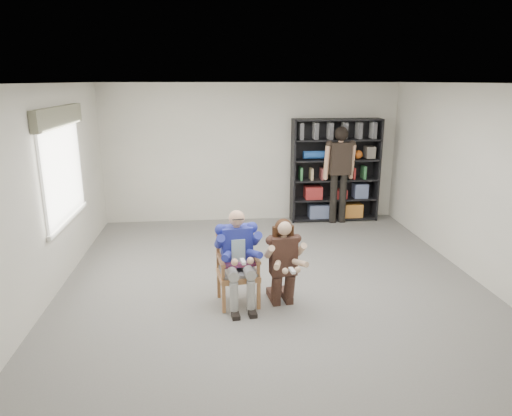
{
  "coord_description": "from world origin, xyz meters",
  "views": [
    {
      "loc": [
        -0.83,
        -5.73,
        2.83
      ],
      "look_at": [
        -0.2,
        0.6,
        1.05
      ],
      "focal_mm": 32.0,
      "sensor_mm": 36.0,
      "label": 1
    }
  ],
  "objects_px": {
    "standing_man": "(339,176)",
    "bookshelf": "(335,171)",
    "armchair": "(238,269)",
    "seated_man": "(238,258)",
    "kneeling_woman": "(284,264)"
  },
  "relations": [
    {
      "from": "kneeling_woman",
      "to": "bookshelf",
      "type": "bearing_deg",
      "value": 58.71
    },
    {
      "from": "standing_man",
      "to": "armchair",
      "type": "bearing_deg",
      "value": -127.67
    },
    {
      "from": "standing_man",
      "to": "bookshelf",
      "type": "bearing_deg",
      "value": 96.27
    },
    {
      "from": "bookshelf",
      "to": "standing_man",
      "type": "height_order",
      "value": "bookshelf"
    },
    {
      "from": "bookshelf",
      "to": "standing_man",
      "type": "xyz_separation_m",
      "value": [
        0.03,
        -0.19,
        -0.08
      ]
    },
    {
      "from": "armchair",
      "to": "seated_man",
      "type": "bearing_deg",
      "value": 0.0
    },
    {
      "from": "armchair",
      "to": "kneeling_woman",
      "type": "xyz_separation_m",
      "value": [
        0.58,
        -0.12,
        0.09
      ]
    },
    {
      "from": "armchair",
      "to": "standing_man",
      "type": "bearing_deg",
      "value": 48.95
    },
    {
      "from": "kneeling_woman",
      "to": "standing_man",
      "type": "relative_size",
      "value": 0.6
    },
    {
      "from": "bookshelf",
      "to": "standing_man",
      "type": "bearing_deg",
      "value": -79.9
    },
    {
      "from": "armchair",
      "to": "seated_man",
      "type": "relative_size",
      "value": 0.77
    },
    {
      "from": "armchair",
      "to": "standing_man",
      "type": "height_order",
      "value": "standing_man"
    },
    {
      "from": "seated_man",
      "to": "standing_man",
      "type": "bearing_deg",
      "value": 48.95
    },
    {
      "from": "seated_man",
      "to": "standing_man",
      "type": "relative_size",
      "value": 0.65
    },
    {
      "from": "seated_man",
      "to": "kneeling_woman",
      "type": "distance_m",
      "value": 0.59
    }
  ]
}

